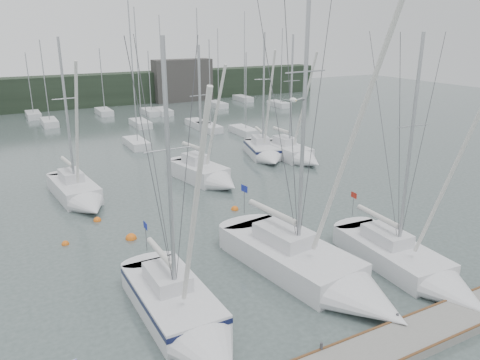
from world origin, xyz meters
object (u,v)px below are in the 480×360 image
sailboat_mid_c (209,176)px  buoy_c (65,244)px  buoy_d (97,221)px  sailboat_near_center (324,276)px  buoy_b (235,210)px  sailboat_near_right (419,271)px  sailboat_mid_d (265,153)px  sailboat_mid_e (296,155)px  buoy_a (131,239)px  sailboat_near_left (187,320)px  sailboat_mid_b (80,196)px

sailboat_mid_c → buoy_c: sailboat_mid_c is taller
buoy_c → buoy_d: (2.43, 2.69, 0.00)m
sailboat_near_center → buoy_b: sailboat_near_center is taller
sailboat_mid_c → buoy_d: sailboat_mid_c is taller
sailboat_mid_c → buoy_b: (-0.82, -6.08, -0.63)m
sailboat_near_right → buoy_b: size_ratio=24.46×
sailboat_mid_d → sailboat_mid_e: bearing=-25.4°
sailboat_near_center → sailboat_mid_e: 22.88m
buoy_c → buoy_b: bearing=0.6°
buoy_a → buoy_c: bearing=163.2°
sailboat_near_left → buoy_b: size_ratio=24.32×
sailboat_near_center → sailboat_mid_b: sailboat_near_center is taller
sailboat_mid_b → sailboat_mid_d: sailboat_mid_d is taller
buoy_d → buoy_b: bearing=-16.1°
buoy_a → buoy_b: buoy_a is taller
sailboat_near_center → buoy_c: (-10.42, 11.03, -0.61)m
buoy_c → sailboat_mid_e: bearing=20.8°
sailboat_mid_d → buoy_b: (-8.77, -10.31, -0.59)m
sailboat_near_left → sailboat_mid_d: sailboat_near_left is taller
buoy_d → sailboat_mid_c: bearing=19.9°
buoy_b → sailboat_near_center: bearing=-94.8°
buoy_b → buoy_c: (-11.35, -0.12, 0.00)m
sailboat_near_right → sailboat_mid_d: sailboat_near_right is taller
sailboat_near_left → buoy_a: (0.46, 10.05, -0.57)m
sailboat_near_center → sailboat_mid_d: sailboat_near_center is taller
sailboat_near_center → buoy_b: size_ratio=32.99×
buoy_a → buoy_c: buoy_a is taller
buoy_c → buoy_a: bearing=-16.8°
sailboat_near_right → buoy_a: (-11.41, 11.66, -0.52)m
buoy_c → sailboat_mid_c: bearing=27.0°
sailboat_mid_c → buoy_c: (-12.17, -6.20, -0.63)m
sailboat_near_right → buoy_b: bearing=109.0°
sailboat_mid_b → sailboat_mid_e: 20.32m
sailboat_near_left → buoy_c: (-3.16, 11.14, -0.57)m
sailboat_mid_d → sailboat_mid_e: size_ratio=1.02×
buoy_c → sailboat_near_center: bearing=-46.6°
sailboat_mid_b → sailboat_mid_c: bearing=-7.8°
sailboat_near_left → buoy_b: sailboat_near_left is taller
sailboat_near_left → sailboat_near_center: 7.26m
sailboat_mid_b → sailboat_mid_e: size_ratio=1.00×
sailboat_near_left → sailboat_mid_b: size_ratio=1.04×
sailboat_mid_b → sailboat_mid_c: sailboat_mid_b is taller
sailboat_mid_b → buoy_d: size_ratio=24.22×
sailboat_mid_d → buoy_b: sailboat_mid_d is taller
sailboat_near_left → buoy_c: sailboat_near_left is taller
sailboat_mid_d → buoy_a: sailboat_mid_d is taller
sailboat_mid_e → buoy_a: sailboat_mid_e is taller
sailboat_near_center → buoy_a: bearing=116.5°
sailboat_mid_b → buoy_b: (9.24, -6.45, -0.58)m
sailboat_near_left → sailboat_mid_e: bearing=45.0°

